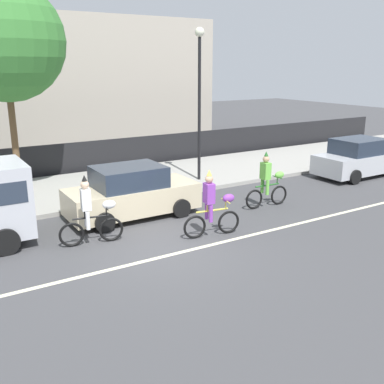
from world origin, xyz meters
TOP-DOWN VIEW (x-y plane):
  - ground_plane at (0.00, 0.00)m, footprint 80.00×80.00m
  - road_centre_line at (0.00, -0.50)m, footprint 36.00×0.14m
  - sidewalk_curb at (0.00, 6.50)m, footprint 60.00×5.00m
  - fence_line at (0.00, 9.40)m, footprint 40.00×0.08m
  - parade_cyclist_zebra at (-1.45, 1.25)m, footprint 1.71×0.53m
  - parade_cyclist_purple at (1.63, 0.05)m, footprint 1.71×0.52m
  - parade_cyclist_lime at (4.72, 1.32)m, footprint 1.72×0.50m
  - parked_car_beige at (0.39, 2.76)m, footprint 4.10×1.92m
  - parked_car_silver at (10.94, 2.60)m, footprint 4.10×1.92m
  - street_lamp_post at (4.48, 5.23)m, footprint 0.36×0.36m
  - street_tree_near_lamp at (-2.05, 7.62)m, footprint 4.21×4.21m

SIDE VIEW (x-z plane):
  - ground_plane at x=0.00m, z-range 0.00..0.00m
  - road_centre_line at x=0.00m, z-range 0.00..0.01m
  - sidewalk_curb at x=0.00m, z-range 0.00..0.15m
  - fence_line at x=0.00m, z-range 0.00..1.40m
  - parked_car_beige at x=0.39m, z-range -0.04..1.60m
  - parked_car_silver at x=10.94m, z-range -0.04..1.60m
  - parade_cyclist_zebra at x=-1.45m, z-range -0.12..1.80m
  - parade_cyclist_purple at x=1.63m, z-range -0.12..1.80m
  - parade_cyclist_lime at x=4.72m, z-range -0.12..1.80m
  - street_lamp_post at x=4.48m, z-range 1.06..6.92m
  - street_tree_near_lamp at x=-2.05m, z-range 1.74..9.14m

